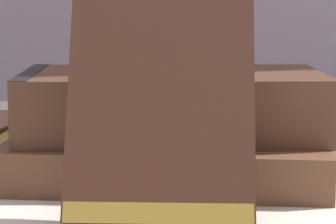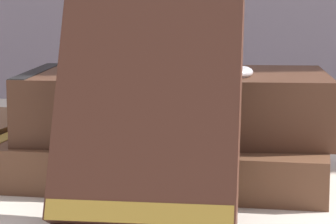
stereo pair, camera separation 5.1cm
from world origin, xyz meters
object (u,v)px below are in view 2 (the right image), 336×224
book_flat_top (169,104)px  book_leaning_front (148,115)px  pocket_watch (221,72)px  book_flat_bottom (154,159)px

book_flat_top → book_leaning_front: size_ratio=1.64×
book_leaning_front → pocket_watch: size_ratio=2.85×
pocket_watch → book_flat_bottom: bearing=171.8°
book_flat_bottom → pocket_watch: (0.05, -0.01, 0.07)m
book_flat_top → book_leaning_front: bearing=-91.9°
book_flat_bottom → book_leaning_front: book_leaning_front is taller
book_flat_top → book_flat_bottom: bearing=-126.8°
book_flat_bottom → book_leaning_front: size_ratio=1.77×
book_leaning_front → pocket_watch: bearing=69.3°
book_flat_bottom → book_flat_top: size_ratio=1.08×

